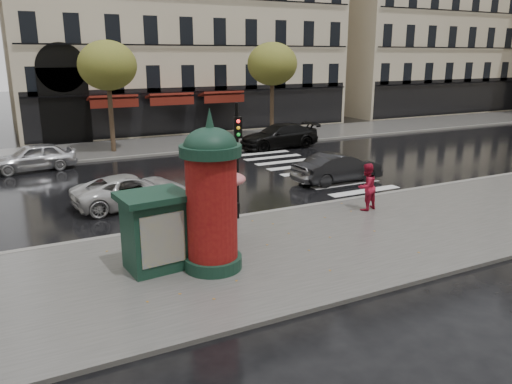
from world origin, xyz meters
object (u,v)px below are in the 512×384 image
morris_column (211,194)px  car_black (279,136)px  car_darkgrey (339,168)px  car_white (131,190)px  woman_red (366,187)px  man_burgundy (204,221)px  car_silver (332,167)px  car_far_silver (33,157)px  newsstand (154,230)px  woman_umbrella (227,194)px  traffic_light (237,150)px

morris_column → car_black: morris_column is taller
morris_column → car_darkgrey: (9.14, 6.69, -1.54)m
car_white → car_black: (11.54, 8.54, 0.13)m
woman_red → car_white: (-7.66, 4.93, -0.39)m
man_burgundy → car_silver: size_ratio=0.42×
car_white → car_far_silver: (-3.01, 8.54, 0.08)m
woman_red → car_silver: 4.95m
woman_red → car_white: woman_red is taller
man_burgundy → newsstand: (-1.79, -0.88, 0.26)m
woman_red → morris_column: size_ratio=0.41×
woman_umbrella → car_white: size_ratio=0.50×
car_far_silver → woman_umbrella: bearing=12.6°
man_burgundy → woman_red: bearing=-175.3°
car_white → car_silver: bearing=-97.9°
woman_red → car_black: 14.03m
woman_red → car_silver: woman_red is taller
man_burgundy → car_far_silver: 14.76m
woman_umbrella → car_far_silver: woman_umbrella is taller
morris_column → car_silver: bearing=38.0°
morris_column → man_burgundy: bearing=76.4°
woman_umbrella → traffic_light: 2.26m
car_darkgrey → car_black: 9.32m
man_burgundy → car_silver: (8.52, 5.39, -0.27)m
morris_column → traffic_light: size_ratio=1.06×
car_silver → car_white: 9.39m
morris_column → car_black: (11.05, 15.81, -1.46)m
woman_red → car_far_silver: 17.20m
morris_column → car_white: 7.46m
car_far_silver → man_burgundy: bearing=9.0°
traffic_light → car_far_silver: size_ratio=0.99×
car_black → car_white: bearing=-53.7°
car_darkgrey → car_white: 9.65m
woman_red → car_silver: size_ratio=0.45×
car_darkgrey → car_white: size_ratio=0.92×
woman_umbrella → car_far_silver: 14.77m
woman_red → car_white: size_ratio=0.40×
traffic_light → car_silver: traffic_light is taller
man_burgundy → car_far_silver: size_ratio=0.40×
morris_column → car_darkgrey: bearing=36.2°
woman_red → newsstand: newsstand is taller
car_black → car_darkgrey: bearing=-12.1°
traffic_light → car_darkgrey: bearing=25.1°
car_black → traffic_light: bearing=-35.4°
newsstand → car_silver: newsstand is taller
car_black → newsstand: bearing=-39.7°
woman_umbrella → car_black: size_ratio=0.43×
car_silver → car_far_silver: bearing=51.2°
man_burgundy → car_darkgrey: bearing=-151.4°
man_burgundy → morris_column: size_ratio=0.38×
morris_column → car_black: 19.35m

